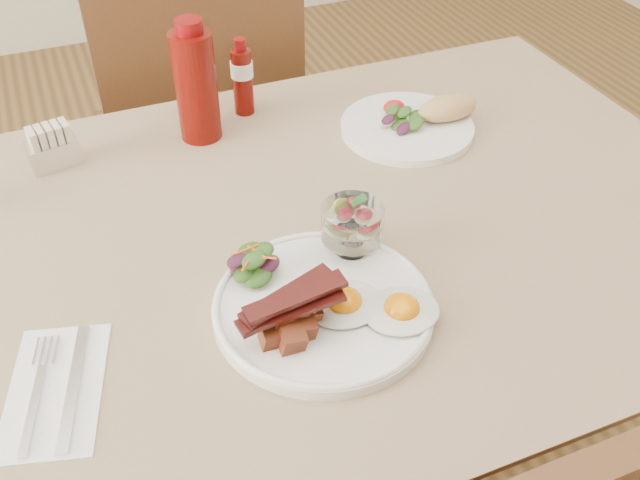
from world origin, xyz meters
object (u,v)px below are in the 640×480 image
fruit_cup (352,223)px  hot_sauce_bottle (242,78)px  main_plate (323,307)px  chair_far (202,137)px  sugar_caddy (53,148)px  second_plate (417,122)px  ketchup_bottle (196,84)px  table (305,273)px

fruit_cup → hot_sauce_bottle: bearing=91.9°
main_plate → chair_far: bearing=87.4°
main_plate → sugar_caddy: (-0.27, 0.47, 0.02)m
main_plate → hot_sauce_bottle: bearing=83.4°
chair_far → sugar_caddy: bearing=-131.0°
main_plate → second_plate: second_plate is taller
sugar_caddy → ketchup_bottle: bearing=-10.6°
second_plate → table: bearing=-147.1°
second_plate → fruit_cup: bearing=-132.4°
table → ketchup_bottle: ketchup_bottle is taller
fruit_cup → hot_sauce_bottle: size_ratio=0.60×
fruit_cup → main_plate: bearing=-132.8°
table → chair_far: (0.00, 0.66, -0.14)m
main_plate → sugar_caddy: bearing=120.2°
chair_far → ketchup_bottle: ketchup_bottle is taller
chair_far → main_plate: size_ratio=3.32×
second_plate → ketchup_bottle: ketchup_bottle is taller
main_plate → hot_sauce_bottle: hot_sauce_bottle is taller
main_plate → fruit_cup: (0.07, 0.08, 0.05)m
fruit_cup → ketchup_bottle: bearing=105.4°
table → sugar_caddy: bearing=135.6°
second_plate → hot_sauce_bottle: bearing=146.5°
ketchup_bottle → table: bearing=-77.0°
chair_far → hot_sauce_bottle: 0.43m
main_plate → fruit_cup: bearing=47.2°
chair_far → main_plate: bearing=-92.6°
main_plate → fruit_cup: fruit_cup is taller
chair_far → second_plate: bearing=-59.8°
hot_sauce_bottle → fruit_cup: bearing=-88.1°
chair_far → second_plate: chair_far is taller
table → sugar_caddy: sugar_caddy is taller
main_plate → table: bearing=77.2°
table → chair_far: chair_far is taller
second_plate → ketchup_bottle: 0.38m
ketchup_bottle → hot_sauce_bottle: bearing=27.9°
ketchup_bottle → hot_sauce_bottle: (0.09, 0.05, -0.03)m
main_plate → fruit_cup: size_ratio=3.33×
chair_far → main_plate: chair_far is taller
table → hot_sauce_bottle: 0.39m
second_plate → sugar_caddy: bearing=168.2°
ketchup_bottle → sugar_caddy: 0.25m
chair_far → main_plate: (-0.04, -0.83, 0.24)m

